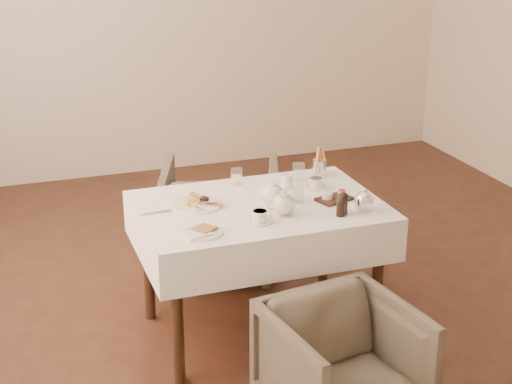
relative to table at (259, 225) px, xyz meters
The scene contains 20 objects.
table is the anchor object (origin of this frame).
armchair_near 0.96m from the table, 84.59° to the right, with size 0.62×0.64×0.58m, color #50473A.
armchair_far 0.90m from the table, 87.18° to the left, with size 0.74×0.76×0.69m, color #50473A.
breakfast_plate 0.35m from the table, 162.73° to the left, with size 0.27×0.27×0.03m.
side_plate 0.49m from the table, 144.86° to the right, with size 0.21×0.20×0.02m.
teapot_centre 0.20m from the table, 10.31° to the left, with size 0.15×0.12×0.12m, color white, non-canonical shape.
teapot_front 0.26m from the table, 68.54° to the right, with size 0.17×0.13×0.13m, color white, non-canonical shape.
creamer 0.33m from the table, 38.10° to the left, with size 0.07×0.07×0.08m, color white.
teacup_near 0.28m from the table, 108.52° to the right, with size 0.12×0.12×0.06m.
teacup_far 0.43m from the table, 18.22° to the left, with size 0.12×0.12×0.06m.
glass_left 0.37m from the table, 92.59° to the left, with size 0.07×0.07×0.09m, color silver.
glass_mid 0.26m from the table, 11.77° to the right, with size 0.06×0.06×0.09m, color silver.
glass_right 0.47m from the table, 39.28° to the left, with size 0.07×0.07×0.10m, color silver.
condiment_board 0.42m from the table, 11.13° to the right, with size 0.21×0.17×0.05m.
pepper_mill_left 0.47m from the table, 40.48° to the right, with size 0.05×0.05×0.11m, color black, non-canonical shape.
pepper_mill_right 0.48m from the table, 36.67° to the right, with size 0.06×0.06×0.12m, color black, non-canonical shape.
silver_pot 0.57m from the table, 28.88° to the right, with size 0.12×0.10×0.13m, color white, non-canonical shape.
fries_cup 0.60m from the table, 32.76° to the left, with size 0.08×0.08×0.18m.
cutlery_fork 0.54m from the table, behind, with size 0.02×0.21×0.00m, color silver.
cutlery_knife 0.53m from the table, behind, with size 0.02×0.19×0.00m, color silver.
Camera 1 is at (-1.80, -4.02, 2.26)m, focal length 55.00 mm.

